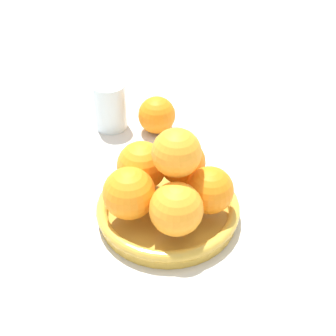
{
  "coord_description": "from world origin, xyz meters",
  "views": [
    {
      "loc": [
        0.22,
        -0.51,
        0.54
      ],
      "look_at": [
        0.0,
        0.0,
        0.1
      ],
      "focal_mm": 50.0,
      "sensor_mm": 36.0,
      "label": 1
    }
  ],
  "objects": [
    {
      "name": "fruit_bowl",
      "position": [
        0.0,
        0.0,
        0.02
      ],
      "size": [
        0.23,
        0.23,
        0.03
      ],
      "color": "gold",
      "rests_on": "ground_plane"
    },
    {
      "name": "ground_plane",
      "position": [
        0.0,
        0.0,
        0.0
      ],
      "size": [
        4.0,
        4.0,
        0.0
      ],
      "primitive_type": "plane",
      "color": "beige"
    },
    {
      "name": "orange_pile",
      "position": [
        -0.0,
        -0.0,
        0.08
      ],
      "size": [
        0.2,
        0.19,
        0.14
      ],
      "color": "orange",
      "rests_on": "fruit_bowl"
    },
    {
      "name": "drinking_glass",
      "position": [
        -0.22,
        0.2,
        0.05
      ],
      "size": [
        0.07,
        0.07,
        0.1
      ],
      "primitive_type": "cylinder",
      "color": "silver",
      "rests_on": "ground_plane"
    },
    {
      "name": "stray_orange",
      "position": [
        -0.12,
        0.23,
        0.04
      ],
      "size": [
        0.08,
        0.08,
        0.08
      ],
      "primitive_type": "sphere",
      "color": "orange",
      "rests_on": "ground_plane"
    }
  ]
}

